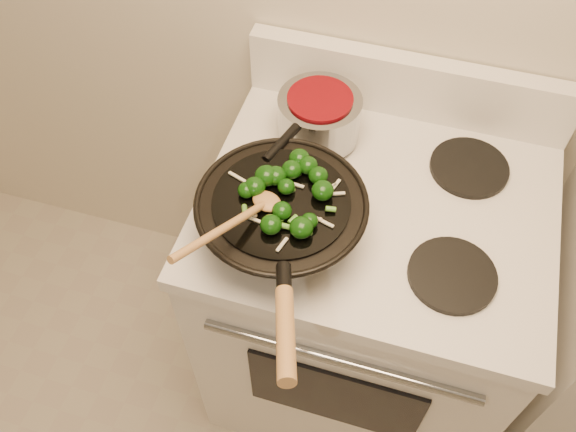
% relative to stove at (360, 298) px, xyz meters
% --- Properties ---
extents(stove, '(0.78, 0.67, 1.08)m').
position_rel_stove_xyz_m(stove, '(0.00, 0.00, 0.00)').
color(stove, white).
rests_on(stove, ground).
extents(wok, '(0.35, 0.56, 0.20)m').
position_rel_stove_xyz_m(wok, '(-0.18, -0.16, 0.52)').
color(wok, black).
rests_on(wok, stove).
extents(stirfry, '(0.24, 0.24, 0.04)m').
position_rel_stove_xyz_m(stirfry, '(-0.17, -0.13, 0.59)').
color(stirfry, '#0D3508').
rests_on(stirfry, wok).
extents(wooden_spoon, '(0.13, 0.27, 0.11)m').
position_rel_stove_xyz_m(wooden_spoon, '(-0.23, -0.24, 0.61)').
color(wooden_spoon, '#A77742').
rests_on(wooden_spoon, wok).
extents(saucepan, '(0.19, 0.31, 0.11)m').
position_rel_stove_xyz_m(saucepan, '(-0.18, 0.15, 0.52)').
color(saucepan, gray).
rests_on(saucepan, stove).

